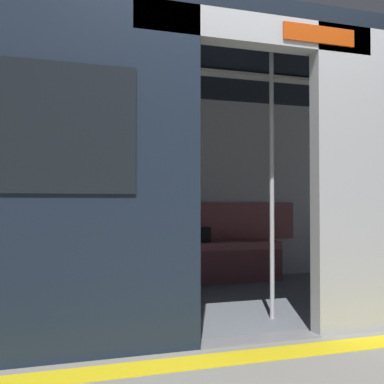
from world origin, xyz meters
TOP-DOWN VIEW (x-y plane):
  - ground_plane at (0.00, 0.00)m, footprint 60.00×60.00m
  - platform_edge_strip at (0.00, 0.30)m, footprint 8.00×0.24m
  - train_car at (0.05, -1.21)m, footprint 6.40×2.79m
  - bench_seat at (0.00, -2.28)m, footprint 2.74×0.44m
  - person_seated at (0.08, -2.23)m, footprint 0.55×0.70m
  - handbag at (-0.39, -2.31)m, footprint 0.26×0.15m
  - book at (0.41, -2.31)m, footprint 0.18×0.24m
  - grab_pole_door at (0.37, -0.48)m, footprint 0.04×0.04m
  - grab_pole_far at (-0.37, -0.49)m, footprint 0.04×0.04m

SIDE VIEW (x-z plane):
  - ground_plane at x=0.00m, z-range 0.00..0.00m
  - platform_edge_strip at x=0.00m, z-range 0.00..0.01m
  - bench_seat at x=0.00m, z-range 0.12..0.59m
  - book at x=0.41m, z-range 0.47..0.50m
  - handbag at x=-0.39m, z-range 0.47..0.64m
  - person_seated at x=0.08m, z-range 0.09..1.28m
  - grab_pole_door at x=0.37m, z-range 0.00..2.16m
  - grab_pole_far at x=-0.37m, z-range 0.00..2.16m
  - train_car at x=0.05m, z-range 0.37..2.67m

